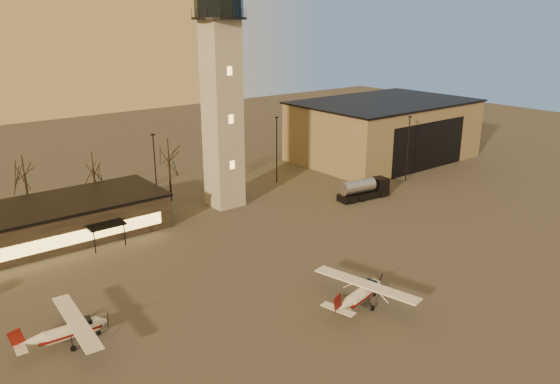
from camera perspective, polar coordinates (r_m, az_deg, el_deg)
name	(u,v)px	position (r m, az deg, el deg)	size (l,w,h in m)	color
ground	(397,286)	(53.70, 12.13, -9.62)	(220.00, 220.00, 0.00)	#3F3D3A
control_tower	(221,83)	(70.89, -6.15, 11.25)	(6.80, 6.80, 32.60)	#9E9C96
hangar	(383,130)	(99.09, 10.75, 6.41)	(30.60, 20.60, 10.30)	#887459
terminal	(52,222)	(67.33, -22.70, -2.87)	(25.40, 12.20, 4.30)	black
light_poles	(223,164)	(74.04, -5.96, 2.93)	(58.50, 12.25, 10.14)	black
tree_row	(97,165)	(75.09, -18.56, 2.71)	(37.20, 9.20, 8.80)	black
cessna_front	(363,295)	(49.61, 8.72, -10.59)	(8.14, 10.21, 2.81)	white
cessna_rear	(73,333)	(46.85, -20.79, -13.58)	(7.70, 9.73, 2.68)	silver
fuel_truck	(363,191)	(77.20, 8.72, 0.15)	(7.98, 3.34, 2.88)	black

